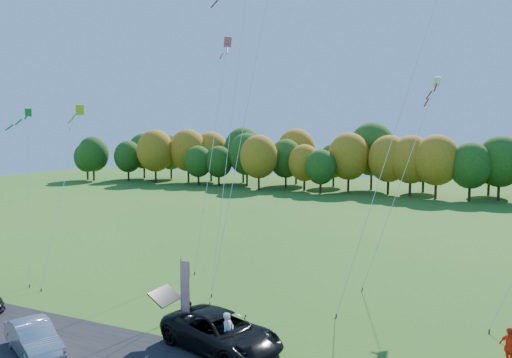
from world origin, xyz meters
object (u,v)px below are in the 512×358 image
at_px(silver_sedan, 34,338).
at_px(feather_flag, 184,289).
at_px(black_suv, 221,332).
at_px(person_east, 509,348).

bearing_deg(silver_sedan, feather_flag, -23.49).
xyz_separation_m(black_suv, silver_sedan, (-7.36, -3.77, -0.14)).
bearing_deg(black_suv, person_east, -55.25).
bearing_deg(silver_sedan, person_east, -43.54).
height_order(silver_sedan, person_east, person_east).
relative_size(black_suv, feather_flag, 1.60).
bearing_deg(feather_flag, black_suv, -14.39).
relative_size(silver_sedan, person_east, 2.40).
bearing_deg(feather_flag, silver_sedan, -139.07).
distance_m(black_suv, silver_sedan, 8.27).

